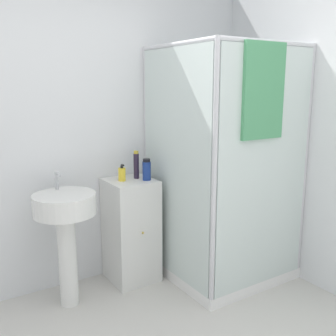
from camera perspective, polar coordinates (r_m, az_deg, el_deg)
wall_back at (r=3.20m, az=-14.77°, el=4.77°), size 6.40×0.06×2.50m
shower_enclosure at (r=3.39m, az=7.75°, el=-7.52°), size 0.98×1.01×1.94m
vanity_cabinet at (r=3.35m, az=-5.40°, el=-8.96°), size 0.37×0.42×0.87m
sink at (r=2.97m, az=-14.66°, el=-7.51°), size 0.45×0.45×1.00m
soap_dispenser at (r=3.19m, az=-6.70°, el=-0.89°), size 0.06×0.06×0.14m
shampoo_bottle_tall_black at (r=3.25m, az=-4.63°, el=0.44°), size 0.04×0.04×0.23m
shampoo_bottle_blue at (r=3.19m, az=-3.12°, el=-0.28°), size 0.07×0.07×0.18m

